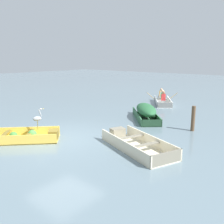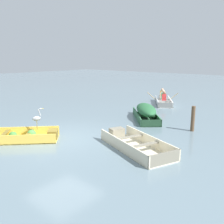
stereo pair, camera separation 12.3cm
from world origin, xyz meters
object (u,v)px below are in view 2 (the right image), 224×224
(mooring_post, at_px, (193,119))
(skiff_green_mid_moored, at_px, (146,111))
(skiff_cream_near_moored, at_px, (134,144))
(heron_on_dinghy, at_px, (37,118))
(dinghy_yellow_foreground, at_px, (20,136))
(rowboat_white_with_crew, at_px, (163,100))

(mooring_post, bearing_deg, skiff_green_mid_moored, 169.07)
(skiff_cream_near_moored, distance_m, heron_on_dinghy, 3.90)
(skiff_green_mid_moored, height_order, mooring_post, mooring_post)
(dinghy_yellow_foreground, xyz_separation_m, skiff_cream_near_moored, (3.87, 2.15, -0.00))
(skiff_cream_near_moored, bearing_deg, skiff_green_mid_moored, 116.90)
(dinghy_yellow_foreground, xyz_separation_m, mooring_post, (4.64, 5.50, 0.41))
(skiff_cream_near_moored, height_order, mooring_post, mooring_post)
(heron_on_dinghy, bearing_deg, skiff_green_mid_moored, 74.70)
(heron_on_dinghy, bearing_deg, mooring_post, 49.56)
(heron_on_dinghy, bearing_deg, dinghy_yellow_foreground, -127.29)
(skiff_cream_near_moored, relative_size, rowboat_white_with_crew, 1.09)
(skiff_green_mid_moored, relative_size, rowboat_white_with_crew, 0.97)
(heron_on_dinghy, relative_size, mooring_post, 0.76)
(dinghy_yellow_foreground, height_order, rowboat_white_with_crew, rowboat_white_with_crew)
(dinghy_yellow_foreground, bearing_deg, rowboat_white_with_crew, 87.83)
(dinghy_yellow_foreground, xyz_separation_m, rowboat_white_with_crew, (0.40, 10.61, 0.11))
(rowboat_white_with_crew, distance_m, mooring_post, 6.65)
(skiff_green_mid_moored, distance_m, mooring_post, 2.78)
(mooring_post, bearing_deg, skiff_cream_near_moored, -102.84)
(skiff_green_mid_moored, distance_m, heron_on_dinghy, 5.71)
(heron_on_dinghy, bearing_deg, skiff_cream_near_moored, 25.01)
(skiff_cream_near_moored, distance_m, mooring_post, 3.46)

